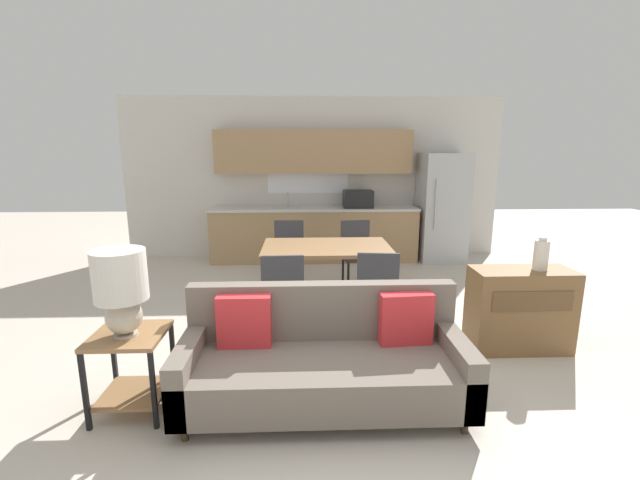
{
  "coord_description": "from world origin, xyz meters",
  "views": [
    {
      "loc": [
        -0.18,
        -2.76,
        1.88
      ],
      "look_at": [
        -0.01,
        1.5,
        0.95
      ],
      "focal_mm": 24.0,
      "sensor_mm": 36.0,
      "label": 1
    }
  ],
  "objects_px": {
    "dining_chair_near_left": "(283,292)",
    "dining_chair_far_right": "(357,251)",
    "side_table": "(131,359)",
    "vase": "(541,255)",
    "refrigerator": "(442,207)",
    "couch": "(324,360)",
    "dining_table": "(326,251)",
    "dining_chair_near_right": "(377,289)",
    "table_lamp": "(121,286)",
    "credenza": "(520,309)",
    "dining_chair_far_left": "(289,251)"
  },
  "relations": [
    {
      "from": "credenza",
      "to": "dining_table",
      "type": "bearing_deg",
      "value": 148.39
    },
    {
      "from": "side_table",
      "to": "dining_chair_far_right",
      "type": "distance_m",
      "value": 3.37
    },
    {
      "from": "vase",
      "to": "dining_chair_near_left",
      "type": "bearing_deg",
      "value": 173.77
    },
    {
      "from": "couch",
      "to": "dining_chair_far_right",
      "type": "bearing_deg",
      "value": 77.82
    },
    {
      "from": "vase",
      "to": "dining_chair_far_left",
      "type": "distance_m",
      "value": 3.09
    },
    {
      "from": "dining_chair_far_left",
      "to": "dining_chair_near_left",
      "type": "bearing_deg",
      "value": -87.92
    },
    {
      "from": "dining_chair_far_right",
      "to": "dining_chair_far_left",
      "type": "bearing_deg",
      "value": 171.39
    },
    {
      "from": "dining_chair_far_right",
      "to": "refrigerator",
      "type": "bearing_deg",
      "value": 34.81
    },
    {
      "from": "dining_chair_near_right",
      "to": "dining_chair_far_right",
      "type": "height_order",
      "value": "same"
    },
    {
      "from": "credenza",
      "to": "table_lamp",
      "type": "bearing_deg",
      "value": -164.83
    },
    {
      "from": "couch",
      "to": "credenza",
      "type": "relative_size",
      "value": 2.26
    },
    {
      "from": "refrigerator",
      "to": "table_lamp",
      "type": "bearing_deg",
      "value": -130.37
    },
    {
      "from": "dining_chair_far_left",
      "to": "dining_table",
      "type": "bearing_deg",
      "value": -59.09
    },
    {
      "from": "vase",
      "to": "dining_table",
      "type": "bearing_deg",
      "value": 150.19
    },
    {
      "from": "vase",
      "to": "dining_chair_far_right",
      "type": "bearing_deg",
      "value": 127.2
    },
    {
      "from": "dining_chair_near_right",
      "to": "dining_chair_near_left",
      "type": "height_order",
      "value": "same"
    },
    {
      "from": "refrigerator",
      "to": "dining_chair_far_right",
      "type": "xyz_separation_m",
      "value": [
        -1.59,
        -1.4,
        -0.39
      ]
    },
    {
      "from": "side_table",
      "to": "dining_chair_near_left",
      "type": "bearing_deg",
      "value": 46.7
    },
    {
      "from": "dining_table",
      "to": "dining_chair_far_right",
      "type": "height_order",
      "value": "dining_chair_far_right"
    },
    {
      "from": "couch",
      "to": "refrigerator",
      "type": "bearing_deg",
      "value": 62.04
    },
    {
      "from": "dining_chair_near_left",
      "to": "table_lamp",
      "type": "bearing_deg",
      "value": 45.55
    },
    {
      "from": "refrigerator",
      "to": "dining_chair_near_left",
      "type": "bearing_deg",
      "value": -129.57
    },
    {
      "from": "couch",
      "to": "dining_chair_near_right",
      "type": "height_order",
      "value": "dining_chair_near_right"
    },
    {
      "from": "table_lamp",
      "to": "credenza",
      "type": "xyz_separation_m",
      "value": [
        3.26,
        0.89,
        -0.57
      ]
    },
    {
      "from": "table_lamp",
      "to": "dining_chair_near_right",
      "type": "distance_m",
      "value": 2.34
    },
    {
      "from": "dining_table",
      "to": "dining_chair_far_right",
      "type": "distance_m",
      "value": 0.95
    },
    {
      "from": "refrigerator",
      "to": "side_table",
      "type": "height_order",
      "value": "refrigerator"
    },
    {
      "from": "dining_table",
      "to": "side_table",
      "type": "height_order",
      "value": "dining_table"
    },
    {
      "from": "dining_chair_near_left",
      "to": "dining_chair_near_right",
      "type": "bearing_deg",
      "value": -178.45
    },
    {
      "from": "dining_chair_near_left",
      "to": "dining_chair_far_right",
      "type": "bearing_deg",
      "value": -121.39
    },
    {
      "from": "couch",
      "to": "dining_chair_far_left",
      "type": "height_order",
      "value": "dining_chair_far_left"
    },
    {
      "from": "dining_chair_far_right",
      "to": "dining_chair_near_left",
      "type": "relative_size",
      "value": 1.0
    },
    {
      "from": "dining_chair_far_right",
      "to": "side_table",
      "type": "bearing_deg",
      "value": -132.08
    },
    {
      "from": "side_table",
      "to": "dining_chair_near_right",
      "type": "distance_m",
      "value": 2.28
    },
    {
      "from": "refrigerator",
      "to": "side_table",
      "type": "relative_size",
      "value": 2.98
    },
    {
      "from": "table_lamp",
      "to": "credenza",
      "type": "relative_size",
      "value": 0.67
    },
    {
      "from": "refrigerator",
      "to": "side_table",
      "type": "xyz_separation_m",
      "value": [
        -3.55,
        -4.14,
        -0.49
      ]
    },
    {
      "from": "side_table",
      "to": "vase",
      "type": "distance_m",
      "value": 3.55
    },
    {
      "from": "refrigerator",
      "to": "dining_chair_near_right",
      "type": "distance_m",
      "value": 3.4
    },
    {
      "from": "dining_table",
      "to": "dining_chair_near_right",
      "type": "relative_size",
      "value": 1.62
    },
    {
      "from": "dining_chair_near_right",
      "to": "dining_chair_far_right",
      "type": "xyz_separation_m",
      "value": [
        -0.0,
        1.58,
        0.0
      ]
    },
    {
      "from": "credenza",
      "to": "dining_chair_far_right",
      "type": "xyz_separation_m",
      "value": [
        -1.3,
        1.89,
        0.11
      ]
    },
    {
      "from": "dining_chair_near_right",
      "to": "dining_chair_near_left",
      "type": "relative_size",
      "value": 1.0
    },
    {
      "from": "side_table",
      "to": "dining_chair_far_right",
      "type": "height_order",
      "value": "dining_chair_far_right"
    },
    {
      "from": "vase",
      "to": "dining_chair_far_left",
      "type": "xyz_separation_m",
      "value": [
        -2.37,
        1.93,
        -0.42
      ]
    },
    {
      "from": "side_table",
      "to": "vase",
      "type": "height_order",
      "value": "vase"
    },
    {
      "from": "couch",
      "to": "dining_chair_near_right",
      "type": "xyz_separation_m",
      "value": [
        0.58,
        1.1,
        0.17
      ]
    },
    {
      "from": "side_table",
      "to": "vase",
      "type": "bearing_deg",
      "value": 13.9
    },
    {
      "from": "couch",
      "to": "dining_chair_far_right",
      "type": "distance_m",
      "value": 2.75
    },
    {
      "from": "refrigerator",
      "to": "dining_chair_near_right",
      "type": "xyz_separation_m",
      "value": [
        -1.59,
        -2.98,
        -0.39
      ]
    }
  ]
}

